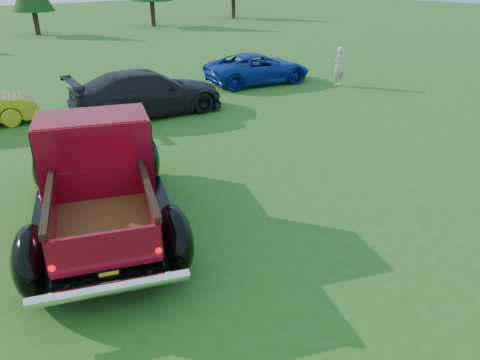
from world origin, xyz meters
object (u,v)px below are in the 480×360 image
Objects in this scene: pickup_truck at (98,170)px; show_car_grey at (148,93)px; spectator at (338,66)px; show_car_blue at (258,68)px.

pickup_truck reaches higher than show_car_grey.
spectator is (12.05, 4.42, -0.18)m from pickup_truck.
show_car_blue is (9.82, 6.81, -0.36)m from pickup_truck.
show_car_blue is at bearing 55.88° from pickup_truck.
show_car_blue is at bearing -70.70° from show_car_grey.
pickup_truck is 11.96m from show_car_blue.
pickup_truck is at bearing 151.76° from show_car_grey.
pickup_truck is at bearing 136.68° from show_car_blue.
spectator reaches higher than show_car_grey.
pickup_truck is at bearing 15.42° from spectator.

